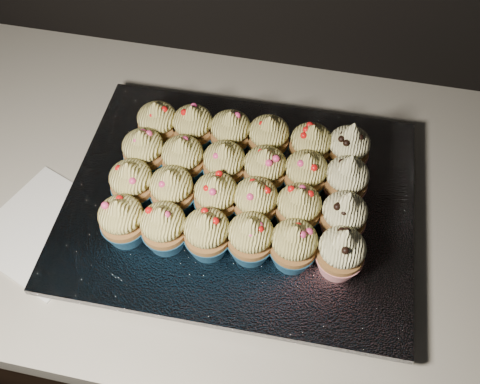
# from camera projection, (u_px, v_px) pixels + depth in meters

# --- Properties ---
(cabinet) EXTENTS (2.40, 0.60, 0.86)m
(cabinet) POSITION_uv_depth(u_px,v_px,m) (198.00, 302.00, 1.22)
(cabinet) COLOR black
(cabinet) RESTS_ON ground
(worktop) EXTENTS (2.44, 0.64, 0.04)m
(worktop) POSITION_uv_depth(u_px,v_px,m) (180.00, 188.00, 0.85)
(worktop) COLOR beige
(worktop) RESTS_ON cabinet
(napkin) EXTENTS (0.22, 0.22, 0.00)m
(napkin) POSITION_uv_depth(u_px,v_px,m) (46.00, 230.00, 0.78)
(napkin) COLOR white
(napkin) RESTS_ON worktop
(baking_tray) EXTENTS (0.47, 0.36, 0.02)m
(baking_tray) POSITION_uv_depth(u_px,v_px,m) (240.00, 207.00, 0.80)
(baking_tray) COLOR black
(baking_tray) RESTS_ON worktop
(foil_lining) EXTENTS (0.51, 0.40, 0.01)m
(foil_lining) POSITION_uv_depth(u_px,v_px,m) (240.00, 201.00, 0.78)
(foil_lining) COLOR silver
(foil_lining) RESTS_ON baking_tray
(cupcake_0) EXTENTS (0.06, 0.06, 0.08)m
(cupcake_0) POSITION_uv_depth(u_px,v_px,m) (123.00, 220.00, 0.71)
(cupcake_0) COLOR navy
(cupcake_0) RESTS_ON foil_lining
(cupcake_1) EXTENTS (0.06, 0.06, 0.08)m
(cupcake_1) POSITION_uv_depth(u_px,v_px,m) (164.00, 228.00, 0.70)
(cupcake_1) COLOR navy
(cupcake_1) RESTS_ON foil_lining
(cupcake_2) EXTENTS (0.06, 0.06, 0.08)m
(cupcake_2) POSITION_uv_depth(u_px,v_px,m) (207.00, 234.00, 0.70)
(cupcake_2) COLOR navy
(cupcake_2) RESTS_ON foil_lining
(cupcake_3) EXTENTS (0.06, 0.06, 0.08)m
(cupcake_3) POSITION_uv_depth(u_px,v_px,m) (251.00, 238.00, 0.69)
(cupcake_3) COLOR navy
(cupcake_3) RESTS_ON foil_lining
(cupcake_4) EXTENTS (0.06, 0.06, 0.08)m
(cupcake_4) POSITION_uv_depth(u_px,v_px,m) (294.00, 245.00, 0.69)
(cupcake_4) COLOR navy
(cupcake_4) RESTS_ON foil_lining
(cupcake_5) EXTENTS (0.06, 0.06, 0.10)m
(cupcake_5) POSITION_uv_depth(u_px,v_px,m) (341.00, 252.00, 0.68)
(cupcake_5) COLOR red
(cupcake_5) RESTS_ON foil_lining
(cupcake_6) EXTENTS (0.06, 0.06, 0.08)m
(cupcake_6) POSITION_uv_depth(u_px,v_px,m) (132.00, 184.00, 0.75)
(cupcake_6) COLOR navy
(cupcake_6) RESTS_ON foil_lining
(cupcake_7) EXTENTS (0.06, 0.06, 0.08)m
(cupcake_7) POSITION_uv_depth(u_px,v_px,m) (172.00, 191.00, 0.74)
(cupcake_7) COLOR navy
(cupcake_7) RESTS_ON foil_lining
(cupcake_8) EXTENTS (0.06, 0.06, 0.08)m
(cupcake_8) POSITION_uv_depth(u_px,v_px,m) (216.00, 197.00, 0.73)
(cupcake_8) COLOR navy
(cupcake_8) RESTS_ON foil_lining
(cupcake_9) EXTENTS (0.06, 0.06, 0.08)m
(cupcake_9) POSITION_uv_depth(u_px,v_px,m) (256.00, 202.00, 0.73)
(cupcake_9) COLOR navy
(cupcake_9) RESTS_ON foil_lining
(cupcake_10) EXTENTS (0.06, 0.06, 0.08)m
(cupcake_10) POSITION_uv_depth(u_px,v_px,m) (298.00, 209.00, 0.72)
(cupcake_10) COLOR navy
(cupcake_10) RESTS_ON foil_lining
(cupcake_11) EXTENTS (0.06, 0.06, 0.10)m
(cupcake_11) POSITION_uv_depth(u_px,v_px,m) (344.00, 216.00, 0.71)
(cupcake_11) COLOR red
(cupcake_11) RESTS_ON foil_lining
(cupcake_12) EXTENTS (0.06, 0.06, 0.08)m
(cupcake_12) POSITION_uv_depth(u_px,v_px,m) (144.00, 152.00, 0.78)
(cupcake_12) COLOR navy
(cupcake_12) RESTS_ON foil_lining
(cupcake_13) EXTENTS (0.06, 0.06, 0.08)m
(cupcake_13) POSITION_uv_depth(u_px,v_px,m) (183.00, 159.00, 0.77)
(cupcake_13) COLOR navy
(cupcake_13) RESTS_ON foil_lining
(cupcake_14) EXTENTS (0.06, 0.06, 0.08)m
(cupcake_14) POSITION_uv_depth(u_px,v_px,m) (224.00, 165.00, 0.76)
(cupcake_14) COLOR navy
(cupcake_14) RESTS_ON foil_lining
(cupcake_15) EXTENTS (0.06, 0.06, 0.08)m
(cupcake_15) POSITION_uv_depth(u_px,v_px,m) (265.00, 170.00, 0.76)
(cupcake_15) COLOR navy
(cupcake_15) RESTS_ON foil_lining
(cupcake_16) EXTENTS (0.06, 0.06, 0.08)m
(cupcake_16) POSITION_uv_depth(u_px,v_px,m) (305.00, 174.00, 0.75)
(cupcake_16) COLOR navy
(cupcake_16) RESTS_ON foil_lining
(cupcake_17) EXTENTS (0.06, 0.06, 0.10)m
(cupcake_17) POSITION_uv_depth(u_px,v_px,m) (346.00, 180.00, 0.75)
(cupcake_17) COLOR red
(cupcake_17) RESTS_ON foil_lining
(cupcake_18) EXTENTS (0.06, 0.06, 0.08)m
(cupcake_18) POSITION_uv_depth(u_px,v_px,m) (158.00, 124.00, 0.81)
(cupcake_18) COLOR navy
(cupcake_18) RESTS_ON foil_lining
(cupcake_19) EXTENTS (0.06, 0.06, 0.08)m
(cupcake_19) POSITION_uv_depth(u_px,v_px,m) (193.00, 128.00, 0.80)
(cupcake_19) COLOR navy
(cupcake_19) RESTS_ON foil_lining
(cupcake_20) EXTENTS (0.06, 0.06, 0.08)m
(cupcake_20) POSITION_uv_depth(u_px,v_px,m) (231.00, 133.00, 0.80)
(cupcake_20) COLOR navy
(cupcake_20) RESTS_ON foil_lining
(cupcake_21) EXTENTS (0.06, 0.06, 0.08)m
(cupcake_21) POSITION_uv_depth(u_px,v_px,m) (268.00, 138.00, 0.79)
(cupcake_21) COLOR navy
(cupcake_21) RESTS_ON foil_lining
(cupcake_22) EXTENTS (0.06, 0.06, 0.08)m
(cupcake_22) POSITION_uv_depth(u_px,v_px,m) (310.00, 146.00, 0.78)
(cupcake_22) COLOR navy
(cupcake_22) RESTS_ON foil_lining
(cupcake_23) EXTENTS (0.06, 0.06, 0.10)m
(cupcake_23) POSITION_uv_depth(u_px,v_px,m) (348.00, 149.00, 0.78)
(cupcake_23) COLOR red
(cupcake_23) RESTS_ON foil_lining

